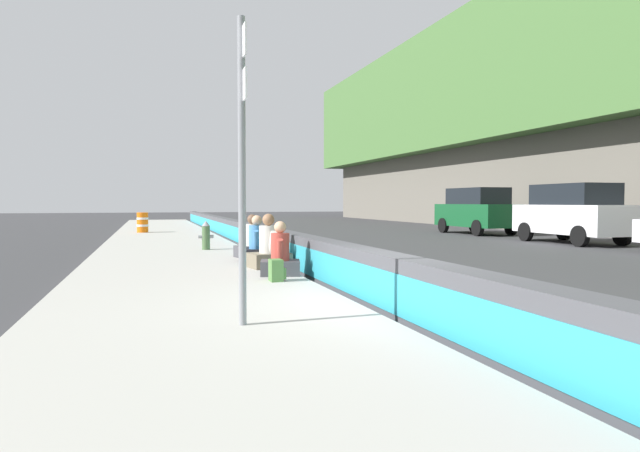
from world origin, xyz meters
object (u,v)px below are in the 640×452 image
(backpack, at_px, (277,271))
(parked_car_third, at_px, (572,213))
(seated_person_foreground, at_px, (280,258))
(route_sign_post, at_px, (242,149))
(construction_barrel, at_px, (143,222))
(parked_car_fourth, at_px, (476,210))
(fire_hydrant, at_px, (206,235))
(seated_person_rear, at_px, (257,247))
(seated_person_far, at_px, (252,244))
(seated_person_middle, at_px, (269,251))

(backpack, distance_m, parked_car_third, 15.37)
(seated_person_foreground, distance_m, backpack, 0.89)
(route_sign_post, xyz_separation_m, construction_barrel, (21.27, 1.36, -1.59))
(backpack, bearing_deg, parked_car_fourth, -43.14)
(parked_car_fourth, bearing_deg, fire_hydrant, 116.59)
(fire_hydrant, relative_size, seated_person_foreground, 0.82)
(seated_person_rear, height_order, seated_person_far, same)
(route_sign_post, bearing_deg, seated_person_middle, -14.73)
(route_sign_post, xyz_separation_m, backpack, (3.44, -1.17, -1.88))
(seated_person_middle, distance_m, parked_car_fourth, 17.72)
(seated_person_middle, bearing_deg, backpack, 172.06)
(seated_person_foreground, relative_size, seated_person_middle, 0.90)
(seated_person_middle, distance_m, construction_barrel, 15.93)
(backpack, bearing_deg, construction_barrel, 8.09)
(fire_hydrant, height_order, construction_barrel, construction_barrel)
(fire_hydrant, relative_size, seated_person_rear, 0.78)
(route_sign_post, distance_m, fire_hydrant, 10.82)
(fire_hydrant, height_order, seated_person_foreground, seated_person_foreground)
(seated_person_far, height_order, backpack, seated_person_far)
(seated_person_foreground, xyz_separation_m, seated_person_far, (3.66, -0.09, 0.02))
(route_sign_post, distance_m, construction_barrel, 21.37)
(backpack, relative_size, parked_car_fourth, 0.08)
(backpack, height_order, construction_barrel, construction_barrel)
(seated_person_rear, bearing_deg, seated_person_far, -3.07)
(fire_hydrant, relative_size, parked_car_third, 0.18)
(seated_person_rear, relative_size, seated_person_far, 1.00)
(seated_person_far, distance_m, backpack, 4.51)
(backpack, xyz_separation_m, construction_barrel, (17.83, 2.53, 0.28))
(construction_barrel, distance_m, parked_car_fourth, 16.25)
(construction_barrel, distance_m, parked_car_third, 18.84)
(fire_hydrant, distance_m, seated_person_middle, 5.16)
(seated_person_rear, xyz_separation_m, parked_car_fourth, (10.62, -12.99, 0.69))
(construction_barrel, bearing_deg, seated_person_foreground, -170.65)
(fire_hydrant, xyz_separation_m, construction_barrel, (10.58, 1.95, 0.03))
(backpack, bearing_deg, seated_person_middle, -7.94)
(route_sign_post, relative_size, parked_car_third, 0.74)
(parked_car_fourth, bearing_deg, seated_person_far, 126.84)
(route_sign_post, bearing_deg, backpack, -18.80)
(seated_person_middle, relative_size, parked_car_fourth, 0.25)
(fire_hydrant, bearing_deg, parked_car_fourth, -63.41)
(seated_person_middle, height_order, construction_barrel, seated_person_middle)
(seated_person_middle, xyz_separation_m, seated_person_far, (2.34, -0.05, -0.02))
(construction_barrel, bearing_deg, fire_hydrant, -169.54)
(seated_person_foreground, distance_m, construction_barrel, 17.22)
(seated_person_middle, xyz_separation_m, backpack, (-2.16, 0.30, -0.18))
(fire_hydrant, bearing_deg, seated_person_far, -161.27)
(parked_car_third, bearing_deg, parked_car_fourth, 0.12)
(parked_car_third, bearing_deg, seated_person_foreground, 117.57)
(route_sign_post, bearing_deg, fire_hydrant, -3.17)
(route_sign_post, distance_m, parked_car_fourth, 22.83)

